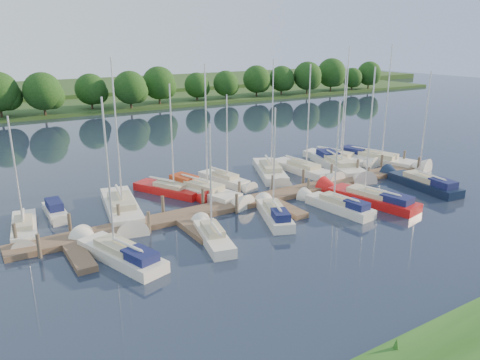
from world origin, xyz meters
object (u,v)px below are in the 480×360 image
motorboat (55,212)px  sailboat_s_2 (274,215)px  sailboat_n_0 (24,229)px  dock (270,200)px  sailboat_n_5 (226,181)px

motorboat → sailboat_s_2: size_ratio=0.51×
sailboat_n_0 → motorboat: 3.44m
dock → sailboat_n_0: size_ratio=4.64×
sailboat_n_5 → sailboat_n_0: bearing=-3.6°
sailboat_s_2 → dock: bearing=81.6°
dock → sailboat_s_2: bearing=-120.1°
dock → motorboat: bearing=157.9°
motorboat → sailboat_s_2: 16.79m
sailboat_n_5 → sailboat_s_2: size_ratio=0.98×
motorboat → sailboat_s_2: bearing=146.1°
sailboat_s_2 → sailboat_n_5: bearing=103.4°
motorboat → sailboat_n_0: bearing=42.7°
dock → sailboat_s_2: size_ratio=4.55×
dock → motorboat: 16.91m
sailboat_n_0 → sailboat_s_2: size_ratio=0.98×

